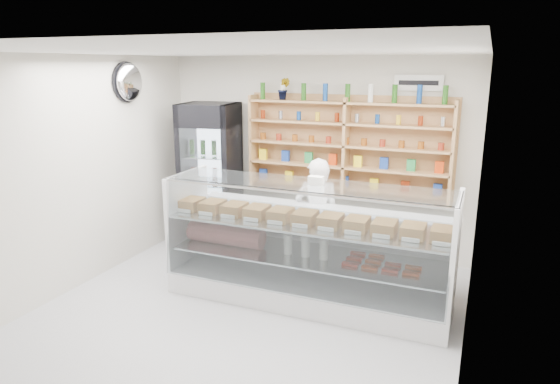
% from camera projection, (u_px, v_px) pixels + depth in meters
% --- Properties ---
extents(room, '(5.00, 5.00, 5.00)m').
position_uv_depth(room, '(235.00, 196.00, 4.99)').
color(room, '#ABABB0').
rests_on(room, ground).
extents(display_counter, '(3.24, 0.97, 1.41)m').
position_uv_depth(display_counter, '(307.00, 269.00, 5.78)').
color(display_counter, white).
rests_on(display_counter, floor).
extents(shop_worker, '(0.64, 0.49, 1.56)m').
position_uv_depth(shop_worker, '(317.00, 218.00, 6.34)').
color(shop_worker, white).
rests_on(shop_worker, floor).
extents(drinks_cooler, '(0.88, 0.86, 2.14)m').
position_uv_depth(drinks_cooler, '(211.00, 176.00, 7.40)').
color(drinks_cooler, black).
rests_on(drinks_cooler, floor).
extents(wall_shelving, '(2.84, 0.28, 1.33)m').
position_uv_depth(wall_shelving, '(346.00, 146.00, 6.85)').
color(wall_shelving, tan).
rests_on(wall_shelving, back_wall).
extents(potted_plant, '(0.19, 0.17, 0.31)m').
position_uv_depth(potted_plant, '(284.00, 89.00, 7.01)').
color(potted_plant, '#1E6626').
rests_on(potted_plant, wall_shelving).
extents(security_mirror, '(0.15, 0.50, 0.50)m').
position_uv_depth(security_mirror, '(130.00, 82.00, 6.61)').
color(security_mirror, silver).
rests_on(security_mirror, left_wall).
extents(wall_sign, '(0.62, 0.03, 0.20)m').
position_uv_depth(wall_sign, '(419.00, 83.00, 6.42)').
color(wall_sign, white).
rests_on(wall_sign, back_wall).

